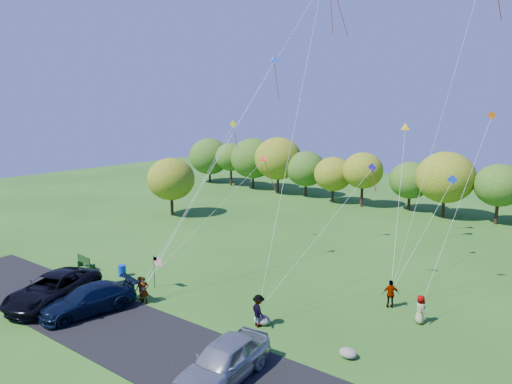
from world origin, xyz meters
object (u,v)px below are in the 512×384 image
minivan_silver (224,361)px  flyer_a (144,290)px  trash_barrel (122,271)px  flyer_b (140,290)px  flyer_c (259,311)px  park_bench (85,262)px  flyer_d (391,294)px  flyer_e (420,309)px  minivan_navy (88,300)px  minivan_dark (53,289)px

minivan_silver → flyer_a: size_ratio=3.14×
minivan_silver → trash_barrel: 16.20m
flyer_b → flyer_c: bearing=38.1°
flyer_b → trash_barrel: flyer_b is taller
park_bench → flyer_d: bearing=24.2°
flyer_b → flyer_e: 17.62m
minivan_silver → trash_barrel: bearing=155.2°
flyer_d → minivan_navy: bearing=7.6°
minivan_dark → minivan_navy: 3.21m
minivan_navy → flyer_b: size_ratio=3.40×
minivan_dark → park_bench: size_ratio=3.53×
flyer_b → flyer_c: size_ratio=0.89×
minivan_silver → flyer_e: (5.57, 11.37, -0.14)m
flyer_d → trash_barrel: size_ratio=2.09×
flyer_a → flyer_e: flyer_a is taller
minivan_dark → minivan_silver: minivan_silver is taller
minivan_dark → flyer_a: size_ratio=3.82×
flyer_e → flyer_d: bearing=18.4°
minivan_silver → park_bench: (-18.93, 5.12, -0.45)m
minivan_silver → flyer_b: size_ratio=3.26×
trash_barrel → flyer_e: bearing=15.0°
minivan_navy → flyer_b: bearing=81.0°
minivan_navy → flyer_a: (1.59, 3.04, -0.02)m
flyer_c → flyer_e: (7.48, 6.01, -0.10)m
flyer_d → flyer_e: 2.48m
minivan_dark → minivan_silver: (14.60, 0.03, 0.01)m
minivan_dark → flyer_e: (20.17, 11.40, -0.14)m
flyer_d → flyer_e: size_ratio=1.05×
minivan_navy → minivan_dark: bearing=-158.1°
minivan_silver → flyer_e: minivan_silver is taller
minivan_dark → trash_barrel: minivan_dark is taller
trash_barrel → park_bench: bearing=-169.8°
minivan_navy → minivan_silver: 11.44m
minivan_dark → flyer_b: (4.39, 3.56, -0.15)m
minivan_navy → minivan_silver: size_ratio=1.05×
flyer_e → minivan_navy: bearing=78.2°
flyer_c → minivan_dark: bearing=48.3°
minivan_dark → minivan_silver: 14.60m
minivan_dark → flyer_d: bearing=16.3°
minivan_silver → minivan_navy: bearing=173.9°
minivan_navy → park_bench: size_ratio=3.04×
flyer_e → trash_barrel: (-20.68, -5.56, -0.43)m
flyer_c → minivan_silver: bearing=134.8°
minivan_silver → flyer_e: size_ratio=3.22×
trash_barrel → minivan_dark: bearing=-85.0°
flyer_e → flyer_b: bearing=72.0°
minivan_navy → flyer_c: size_ratio=3.02×
minivan_silver → minivan_dark: bearing=176.4°
minivan_dark → flyer_b: size_ratio=3.96×
minivan_silver → flyer_a: (-9.84, 3.51, -0.12)m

